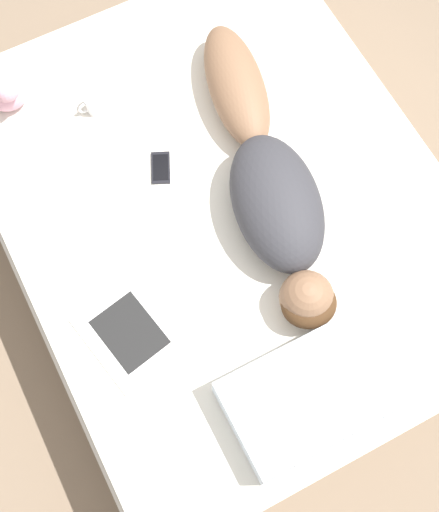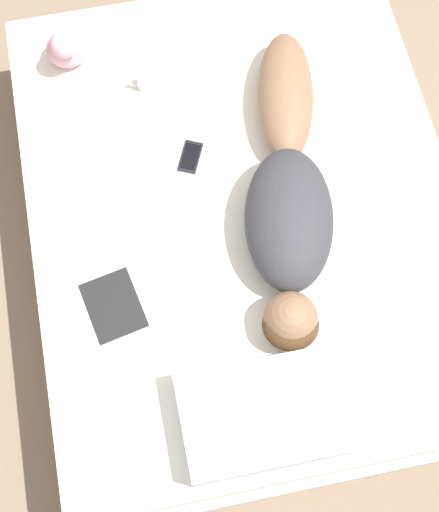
% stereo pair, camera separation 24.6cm
% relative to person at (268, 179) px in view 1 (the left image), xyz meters
% --- Properties ---
extents(ground_plane, '(12.00, 12.00, 0.00)m').
position_rel_person_xyz_m(ground_plane, '(0.15, -0.05, -0.54)').
color(ground_plane, '#7A6651').
extents(bed, '(1.61, 2.01, 0.44)m').
position_rel_person_xyz_m(bed, '(0.15, -0.05, -0.33)').
color(bed, beige).
rests_on(bed, ground_plane).
extents(person, '(0.48, 1.26, 0.23)m').
position_rel_person_xyz_m(person, '(0.00, 0.00, 0.00)').
color(person, brown).
rests_on(person, bed).
extents(open_magazine, '(0.60, 0.43, 0.01)m').
position_rel_person_xyz_m(open_magazine, '(0.54, 0.23, -0.10)').
color(open_magazine, white).
rests_on(open_magazine, bed).
extents(coffee_mug, '(0.11, 0.07, 0.08)m').
position_rel_person_xyz_m(coffee_mug, '(0.41, -0.61, -0.06)').
color(coffee_mug, white).
rests_on(coffee_mug, bed).
extents(cell_phone, '(0.12, 0.15, 0.01)m').
position_rel_person_xyz_m(cell_phone, '(0.30, -0.27, -0.10)').
color(cell_phone, black).
rests_on(cell_phone, bed).
extents(plush_toy, '(0.16, 0.18, 0.22)m').
position_rel_person_xyz_m(plush_toy, '(0.69, -0.77, -0.01)').
color(plush_toy, '#DB9EB2').
rests_on(plush_toy, bed).
extents(pillow, '(0.50, 0.34, 0.13)m').
position_rel_person_xyz_m(pillow, '(0.26, 0.72, -0.04)').
color(pillow, silver).
rests_on(pillow, bed).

